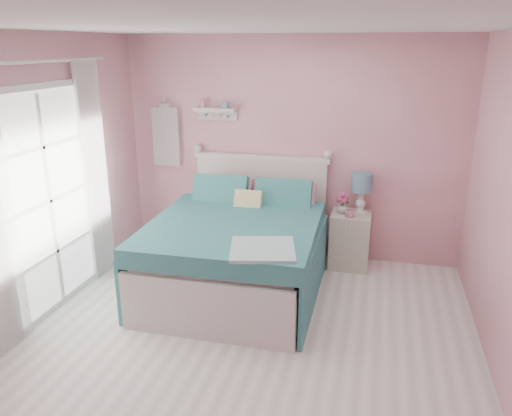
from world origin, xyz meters
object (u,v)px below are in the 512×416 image
at_px(bed, 238,251).
at_px(teacup, 350,213).
at_px(table_lamp, 362,185).
at_px(nightstand, 350,240).
at_px(vase, 342,207).

distance_m(bed, teacup, 1.33).
relative_size(table_lamp, teacup, 4.29).
distance_m(nightstand, teacup, 0.38).
xyz_separation_m(table_lamp, teacup, (-0.10, -0.19, -0.28)).
distance_m(table_lamp, vase, 0.33).
bearing_deg(table_lamp, vase, -158.73).
distance_m(bed, nightstand, 1.38).
bearing_deg(table_lamp, bed, -143.31).
height_order(vase, teacup, vase).
bearing_deg(teacup, vase, 129.27).
height_order(table_lamp, vase, table_lamp).
relative_size(bed, vase, 15.75).
bearing_deg(vase, nightstand, 2.93).
relative_size(bed, table_lamp, 4.62).
distance_m(table_lamp, teacup, 0.36).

